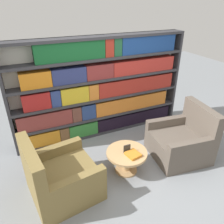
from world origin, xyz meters
The scene contains 7 objects.
ground_plane centered at (0.00, 0.00, 0.00)m, with size 14.00×14.00×0.00m, color gray.
bookshelf centered at (0.03, 1.51, 0.97)m, with size 3.48×0.30×1.97m.
armchair_left centered at (-1.19, 0.16, 0.30)m, with size 1.02×1.01×0.94m.
armchair_right centered at (0.98, 0.16, 0.30)m, with size 1.01×1.00×0.94m.
coffee_table centered at (-0.10, 0.20, 0.28)m, with size 0.66×0.66×0.39m.
table_sign centered at (-0.10, 0.20, 0.44)m, with size 0.12×0.06×0.13m.
stray_book centered at (-0.06, 0.08, 0.41)m, with size 0.23×0.24×0.04m.
Camera 1 is at (-1.46, -2.23, 2.57)m, focal length 35.00 mm.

